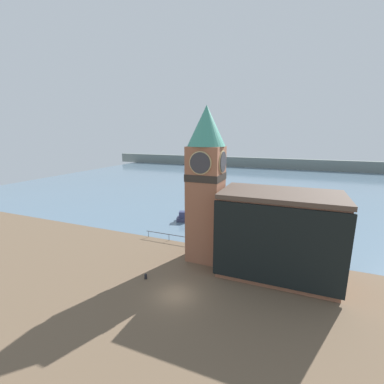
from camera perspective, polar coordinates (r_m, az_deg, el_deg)
The scene contains 8 objects.
ground_plane at distance 29.29m, azimuth -3.58°, elevation -21.87°, with size 160.00×160.00×0.00m, color brown.
water at distance 96.46m, azimuth 15.31°, elevation 2.31°, with size 160.00×120.00×0.00m.
far_shoreline at distance 135.58m, azimuth 17.43°, elevation 6.13°, with size 180.00×3.00×5.00m.
pier_railing at distance 41.56m, azimuth -5.15°, elevation -9.53°, with size 8.21×0.08×1.09m.
clock_tower at distance 33.20m, azimuth 3.10°, elevation 2.37°, with size 4.82×4.82×20.12m.
pier_building at distance 32.39m, azimuth 18.65°, elevation -8.84°, with size 13.65×7.98×10.14m.
boat_near at distance 50.34m, azimuth -1.03°, elevation -5.74°, with size 4.95×3.14×1.96m.
mooring_bollard_near at distance 32.18m, azimuth -10.25°, elevation -17.90°, with size 0.33×0.33×0.64m.
Camera 1 is at (10.56, -21.70, 16.60)m, focal length 24.00 mm.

